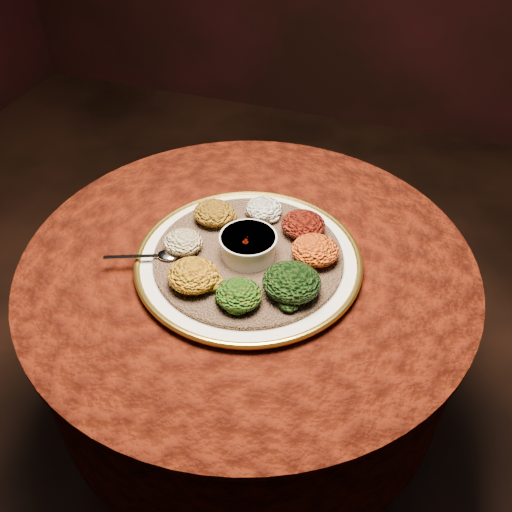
% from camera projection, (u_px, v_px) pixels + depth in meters
% --- Properties ---
extents(table, '(0.96, 0.96, 0.73)m').
position_uv_depth(table, '(248.00, 316.00, 1.32)').
color(table, black).
rests_on(table, ground).
extents(platter, '(0.49, 0.49, 0.02)m').
position_uv_depth(platter, '(248.00, 260.00, 1.18)').
color(platter, white).
rests_on(platter, table).
extents(injera, '(0.51, 0.51, 0.01)m').
position_uv_depth(injera, '(248.00, 257.00, 1.17)').
color(injera, '#885F44').
rests_on(injera, platter).
extents(stew_bowl, '(0.12, 0.12, 0.05)m').
position_uv_depth(stew_bowl, '(248.00, 244.00, 1.15)').
color(stew_bowl, silver).
rests_on(stew_bowl, injera).
extents(spoon, '(0.14, 0.07, 0.01)m').
position_uv_depth(spoon, '(162.00, 256.00, 1.16)').
color(spoon, silver).
rests_on(spoon, injera).
extents(portion_ayib, '(0.08, 0.08, 0.04)m').
position_uv_depth(portion_ayib, '(264.00, 208.00, 1.25)').
color(portion_ayib, white).
rests_on(portion_ayib, injera).
extents(portion_kitfo, '(0.09, 0.09, 0.05)m').
position_uv_depth(portion_kitfo, '(303.00, 225.00, 1.20)').
color(portion_kitfo, black).
rests_on(portion_kitfo, injera).
extents(portion_tikil, '(0.10, 0.09, 0.05)m').
position_uv_depth(portion_tikil, '(315.00, 250.00, 1.14)').
color(portion_tikil, '#C77610').
rests_on(portion_tikil, injera).
extents(portion_gomen, '(0.11, 0.11, 0.05)m').
position_uv_depth(portion_gomen, '(292.00, 282.00, 1.07)').
color(portion_gomen, black).
rests_on(portion_gomen, injera).
extents(portion_mixveg, '(0.09, 0.08, 0.04)m').
position_uv_depth(portion_mixveg, '(239.00, 295.00, 1.05)').
color(portion_mixveg, '#AE3C0B').
rests_on(portion_mixveg, injera).
extents(portion_kik, '(0.10, 0.10, 0.05)m').
position_uv_depth(portion_kik, '(193.00, 275.00, 1.09)').
color(portion_kik, '#BD8C10').
rests_on(portion_kik, injera).
extents(portion_timatim, '(0.08, 0.08, 0.04)m').
position_uv_depth(portion_timatim, '(183.00, 242.00, 1.17)').
color(portion_timatim, maroon).
rests_on(portion_timatim, injera).
extents(portion_shiro, '(0.09, 0.09, 0.04)m').
position_uv_depth(portion_shiro, '(214.00, 213.00, 1.24)').
color(portion_shiro, brown).
rests_on(portion_shiro, injera).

